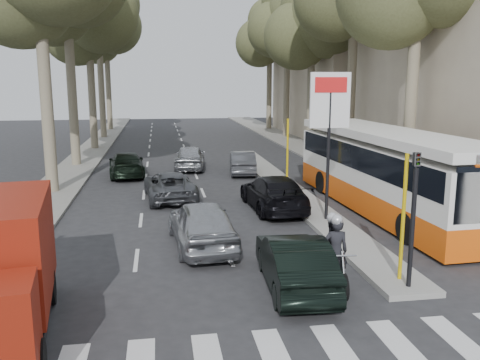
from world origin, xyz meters
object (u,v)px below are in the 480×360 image
at_px(city_bus, 386,169).
at_px(motorcycle, 333,251).
at_px(dark_hatchback, 294,262).
at_px(silver_hatchback, 202,224).

height_order(city_bus, motorcycle, city_bus).
bearing_deg(dark_hatchback, silver_hatchback, -57.06).
distance_m(silver_hatchback, dark_hatchback, 4.21).
distance_m(dark_hatchback, motorcycle, 1.09).
height_order(silver_hatchback, dark_hatchback, silver_hatchback).
bearing_deg(motorcycle, dark_hatchback, -171.07).
bearing_deg(silver_hatchback, city_bus, -161.09).
height_order(dark_hatchback, motorcycle, motorcycle).
bearing_deg(city_bus, motorcycle, -126.18).
distance_m(city_bus, motorcycle, 8.46).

